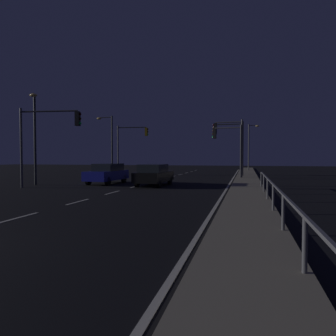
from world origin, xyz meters
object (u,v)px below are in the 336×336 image
at_px(car_oncoming, 107,173).
at_px(traffic_light_far_left, 47,131).
at_px(street_lamp_corner, 35,131).
at_px(traffic_light_mid_right, 230,137).
at_px(car, 154,175).
at_px(traffic_light_near_right, 230,138).
at_px(street_lamp_across_street, 250,143).
at_px(traffic_light_far_center, 228,141).
at_px(street_lamp_far_end, 109,139).
at_px(traffic_light_overhead_east, 131,140).

distance_m(car_oncoming, traffic_light_far_left, 5.70).
bearing_deg(street_lamp_corner, traffic_light_mid_right, 40.33).
bearing_deg(car, traffic_light_far_left, -153.22).
distance_m(car_oncoming, traffic_light_mid_right, 12.98).
bearing_deg(traffic_light_near_right, car, -112.30).
distance_m(car_oncoming, street_lamp_corner, 6.14).
distance_m(street_lamp_across_street, street_lamp_corner, 31.98).
distance_m(traffic_light_near_right, traffic_light_far_center, 2.92).
bearing_deg(car, street_lamp_far_end, 126.47).
bearing_deg(traffic_light_mid_right, car_oncoming, -135.43).
relative_size(car, street_lamp_far_end, 0.66).
distance_m(traffic_light_mid_right, street_lamp_across_street, 16.58).
xyz_separation_m(car, traffic_light_far_left, (-6.51, -3.29, 3.01)).
bearing_deg(car_oncoming, traffic_light_near_right, 50.80).
height_order(car, traffic_light_mid_right, traffic_light_mid_right).
bearing_deg(traffic_light_far_center, traffic_light_near_right, 88.99).
relative_size(traffic_light_overhead_east, traffic_light_mid_right, 1.03).
xyz_separation_m(traffic_light_overhead_east, street_lamp_corner, (-1.94, -14.84, -0.02)).
distance_m(traffic_light_far_center, street_lamp_corner, 17.12).
relative_size(traffic_light_far_left, street_lamp_corner, 0.82).
bearing_deg(traffic_light_far_center, street_lamp_corner, -141.47).
distance_m(traffic_light_far_center, street_lamp_far_end, 13.85).
height_order(traffic_light_near_right, traffic_light_overhead_east, traffic_light_overhead_east).
bearing_deg(traffic_light_near_right, street_lamp_far_end, 179.95).
distance_m(car, car_oncoming, 4.16).
bearing_deg(street_lamp_across_street, traffic_light_far_left, -114.74).
bearing_deg(traffic_light_overhead_east, traffic_light_near_right, -6.43).
distance_m(street_lamp_across_street, street_lamp_far_end, 21.33).
xyz_separation_m(traffic_light_near_right, traffic_light_far_left, (-11.35, -15.10, -0.21)).
bearing_deg(traffic_light_overhead_east, street_lamp_across_street, 43.58).
distance_m(car_oncoming, street_lamp_far_end, 12.33).
height_order(car_oncoming, street_lamp_corner, street_lamp_corner).
distance_m(traffic_light_mid_right, traffic_light_far_center, 0.90).
distance_m(traffic_light_mid_right, street_lamp_far_end, 13.80).
relative_size(traffic_light_overhead_east, traffic_light_far_left, 1.07).
bearing_deg(traffic_light_far_center, car, -118.24).
bearing_deg(street_lamp_corner, traffic_light_overhead_east, 82.56).
height_order(car, traffic_light_far_center, traffic_light_far_center).
relative_size(traffic_light_mid_right, street_lamp_across_street, 0.84).
xyz_separation_m(car_oncoming, traffic_light_mid_right, (8.96, 8.82, 3.20)).
xyz_separation_m(car_oncoming, traffic_light_far_left, (-2.45, -4.18, 3.01)).
xyz_separation_m(traffic_light_mid_right, traffic_light_far_left, (-11.40, -13.00, -0.19)).
height_order(traffic_light_overhead_east, traffic_light_far_center, traffic_light_overhead_east).
bearing_deg(street_lamp_far_end, traffic_light_near_right, -0.05).
height_order(car, traffic_light_far_left, traffic_light_far_left).
relative_size(traffic_light_far_left, street_lamp_across_street, 0.81).
bearing_deg(traffic_light_near_right, traffic_light_far_left, -126.94).
xyz_separation_m(traffic_light_far_left, street_lamp_far_end, (-2.23, 15.11, 0.27)).
relative_size(car_oncoming, traffic_light_far_center, 0.90).
height_order(traffic_light_overhead_east, street_lamp_corner, street_lamp_corner).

